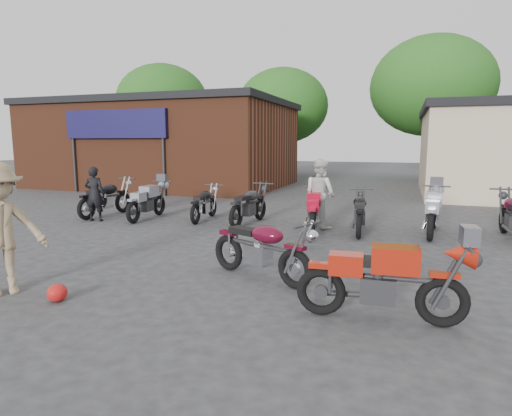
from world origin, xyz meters
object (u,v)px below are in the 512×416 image
(sportbike, at_px, (384,276))
(person_light, at_px, (320,194))
(row_bike_1, at_px, (147,199))
(row_bike_0, at_px, (106,196))
(row_bike_6, at_px, (433,209))
(vintage_motorcycle, at_px, (261,245))
(row_bike_3, at_px, (249,203))
(row_bike_5, at_px, (360,210))
(row_bike_2, at_px, (205,202))
(person_dark, at_px, (95,194))
(helmet, at_px, (57,293))
(row_bike_4, at_px, (314,208))

(sportbike, relative_size, person_light, 1.12)
(row_bike_1, bearing_deg, person_light, -88.56)
(row_bike_0, relative_size, row_bike_6, 0.98)
(vintage_motorcycle, height_order, row_bike_3, row_bike_3)
(row_bike_1, bearing_deg, row_bike_5, -92.40)
(vintage_motorcycle, relative_size, row_bike_2, 1.10)
(person_dark, relative_size, row_bike_3, 0.77)
(person_dark, bearing_deg, row_bike_6, 173.24)
(person_dark, height_order, row_bike_2, person_dark)
(helmet, bearing_deg, person_dark, 125.05)
(sportbike, bearing_deg, person_light, 104.12)
(helmet, bearing_deg, row_bike_1, 112.47)
(row_bike_1, distance_m, row_bike_6, 7.77)
(person_dark, bearing_deg, person_light, 176.27)
(helmet, bearing_deg, person_light, 69.16)
(helmet, distance_m, row_bike_1, 6.62)
(row_bike_6, bearing_deg, row_bike_5, 108.01)
(vintage_motorcycle, bearing_deg, row_bike_4, 113.24)
(row_bike_1, height_order, row_bike_3, row_bike_3)
(person_dark, distance_m, row_bike_3, 4.41)
(row_bike_4, height_order, row_bike_6, row_bike_6)
(helmet, xyz_separation_m, row_bike_2, (-0.87, 6.49, 0.40))
(row_bike_1, bearing_deg, row_bike_0, 85.41)
(person_dark, bearing_deg, sportbike, 136.42)
(row_bike_1, height_order, row_bike_2, row_bike_1)
(row_bike_3, height_order, row_bike_5, row_bike_3)
(vintage_motorcycle, distance_m, helmet, 3.09)
(row_bike_0, xyz_separation_m, row_bike_2, (3.13, 0.34, -0.08))
(person_dark, bearing_deg, row_bike_1, -161.35)
(row_bike_0, xyz_separation_m, row_bike_4, (6.40, -0.11, -0.02))
(row_bike_1, distance_m, row_bike_3, 3.09)
(vintage_motorcycle, xyz_separation_m, sportbike, (1.96, -1.07, 0.00))
(row_bike_5, bearing_deg, person_light, 68.19)
(row_bike_2, bearing_deg, row_bike_3, -100.24)
(row_bike_2, height_order, row_bike_3, row_bike_3)
(person_dark, relative_size, row_bike_4, 0.77)
(row_bike_5, bearing_deg, row_bike_6, -82.79)
(row_bike_0, height_order, row_bike_4, row_bike_0)
(person_light, bearing_deg, sportbike, 143.45)
(person_dark, distance_m, row_bike_5, 7.31)
(row_bike_0, bearing_deg, row_bike_4, -85.47)
(person_dark, height_order, row_bike_4, person_dark)
(row_bike_0, xyz_separation_m, row_bike_6, (9.24, 0.39, 0.01))
(row_bike_4, bearing_deg, row_bike_3, 70.50)
(row_bike_0, relative_size, row_bike_2, 1.14)
(person_dark, distance_m, row_bike_1, 1.45)
(row_bike_0, distance_m, row_bike_2, 3.15)
(person_light, xyz_separation_m, row_bike_6, (2.76, 0.04, -0.28))
(row_bike_4, bearing_deg, row_bike_2, 72.35)
(row_bike_0, bearing_deg, vintage_motorcycle, -118.16)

